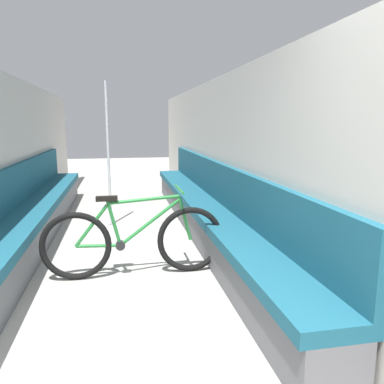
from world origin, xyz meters
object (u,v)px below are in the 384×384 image
at_px(bench_seat_row_right, 206,212).
at_px(bicycle, 134,241).
at_px(grab_pole_near, 108,157).
at_px(bench_seat_row_left, 29,220).

distance_m(bench_seat_row_right, bicycle, 1.54).
bearing_deg(bicycle, grab_pole_near, 86.92).
bearing_deg(bench_seat_row_left, bench_seat_row_right, 0.00).
bearing_deg(bench_seat_row_left, grab_pole_near, 38.83).
height_order(bench_seat_row_left, bench_seat_row_right, same).
height_order(bench_seat_row_left, bicycle, bench_seat_row_left).
xyz_separation_m(bench_seat_row_left, grab_pole_near, (0.95, 0.76, 0.68)).
height_order(bench_seat_row_right, grab_pole_near, grab_pole_near).
distance_m(bicycle, grab_pole_near, 2.07).
height_order(bench_seat_row_right, bicycle, bench_seat_row_right).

